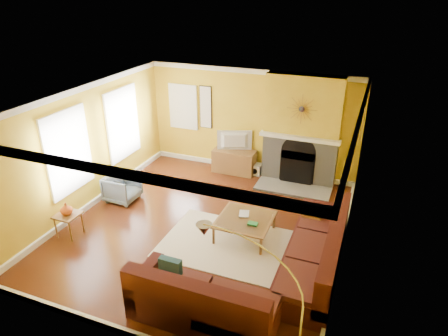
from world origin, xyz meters
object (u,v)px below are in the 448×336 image
at_px(media_console, 234,161).
at_px(side_table, 69,225).
at_px(sectional_sofa, 253,248).
at_px(coffee_table, 245,227).
at_px(armchair, 122,188).
at_px(arc_lamp, 255,308).

height_order(media_console, side_table, media_console).
relative_size(sectional_sofa, side_table, 7.38).
bearing_deg(sectional_sofa, coffee_table, 116.27).
distance_m(coffee_table, armchair, 3.11).
bearing_deg(armchair, arc_lamp, -127.12).
distance_m(sectional_sofa, side_table, 3.72).
relative_size(sectional_sofa, coffee_table, 3.41).
relative_size(media_console, arc_lamp, 0.54).
height_order(media_console, armchair, armchair).
bearing_deg(arc_lamp, coffee_table, 110.83).
xyz_separation_m(side_table, arc_lamp, (4.31, -1.55, 0.79)).
xyz_separation_m(sectional_sofa, arc_lamp, (0.62, -1.89, 0.58)).
bearing_deg(sectional_sofa, armchair, 160.52).
bearing_deg(coffee_table, media_console, 114.07).
bearing_deg(coffee_table, arc_lamp, -69.17).
bearing_deg(coffee_table, side_table, -159.18).
bearing_deg(sectional_sofa, media_console, 114.62).
bearing_deg(arc_lamp, armchair, 142.88).
distance_m(armchair, arc_lamp, 5.25).
height_order(armchair, arc_lamp, arc_lamp).
distance_m(media_console, armchair, 3.02).
relative_size(sectional_sofa, armchair, 5.15).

